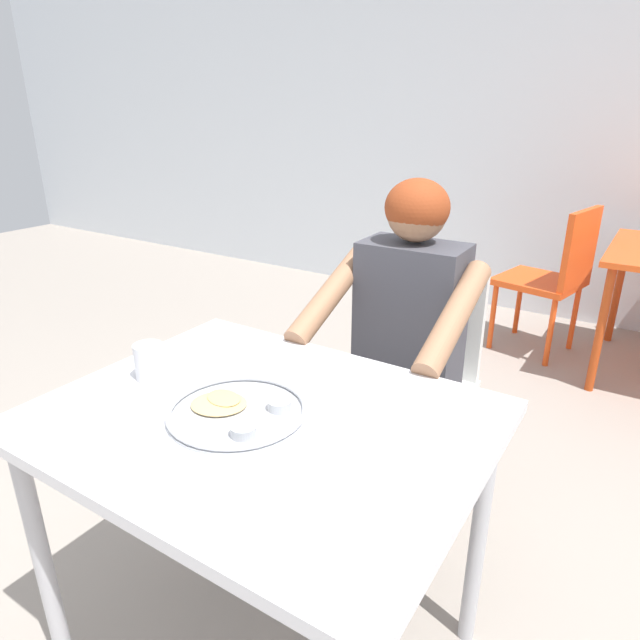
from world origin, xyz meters
TOP-DOWN VIEW (x-y plane):
  - back_wall at (0.00, 3.29)m, footprint 12.00×0.12m
  - table_foreground at (-0.01, 0.05)m, footprint 1.01×0.79m
  - thali_tray at (-0.05, 0.02)m, footprint 0.32×0.32m
  - drinking_cup at (-0.36, 0.04)m, footprint 0.07×0.07m
  - chair_foreground at (0.02, 0.95)m, footprint 0.40×0.42m
  - diner_foreground at (0.02, 0.73)m, footprint 0.49×0.56m
  - chair_red_left at (0.19, 2.54)m, footprint 0.52×0.51m

SIDE VIEW (x-z plane):
  - chair_foreground at x=0.02m, z-range 0.07..0.93m
  - chair_red_left at x=0.19m, z-range 0.07..0.96m
  - table_foreground at x=-0.01m, z-range 0.29..1.05m
  - diner_foreground at x=0.02m, z-range 0.12..1.33m
  - thali_tray at x=-0.05m, z-range 0.75..0.78m
  - drinking_cup at x=-0.36m, z-range 0.76..0.86m
  - back_wall at x=0.00m, z-range 0.00..3.40m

